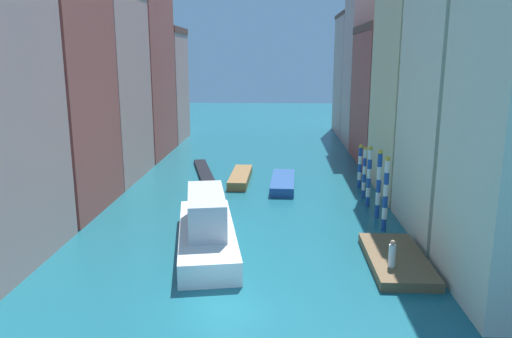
{
  "coord_description": "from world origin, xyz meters",
  "views": [
    {
      "loc": [
        2.29,
        -19.82,
        11.08
      ],
      "look_at": [
        0.3,
        22.02,
        1.5
      ],
      "focal_mm": 34.45,
      "sensor_mm": 36.0,
      "label": 1
    }
  ],
  "objects_px": {
    "vaporetto_white": "(207,227)",
    "motorboat_1": "(240,177)",
    "waterfront_dock": "(396,260)",
    "mooring_pole_3": "(364,172)",
    "mooring_pole_2": "(369,176)",
    "mooring_pole_4": "(360,166)",
    "mooring_pole_0": "(386,193)",
    "motorboat_0": "(283,182)",
    "gondola_black": "(204,171)",
    "mooring_pole_1": "(379,183)",
    "person_on_dock": "(392,254)"
  },
  "relations": [
    {
      "from": "motorboat_1",
      "to": "motorboat_0",
      "type": "bearing_deg",
      "value": -25.36
    },
    {
      "from": "person_on_dock",
      "to": "mooring_pole_0",
      "type": "bearing_deg",
      "value": 81.48
    },
    {
      "from": "person_on_dock",
      "to": "mooring_pole_1",
      "type": "xyz_separation_m",
      "value": [
        1.12,
        9.62,
        1.32
      ]
    },
    {
      "from": "motorboat_1",
      "to": "person_on_dock",
      "type": "bearing_deg",
      "value": -64.37
    },
    {
      "from": "person_on_dock",
      "to": "motorboat_1",
      "type": "bearing_deg",
      "value": 115.63
    },
    {
      "from": "waterfront_dock",
      "to": "mooring_pole_3",
      "type": "relative_size",
      "value": 1.63
    },
    {
      "from": "mooring_pole_0",
      "to": "mooring_pole_2",
      "type": "bearing_deg",
      "value": 91.21
    },
    {
      "from": "waterfront_dock",
      "to": "person_on_dock",
      "type": "relative_size",
      "value": 4.72
    },
    {
      "from": "waterfront_dock",
      "to": "mooring_pole_0",
      "type": "distance_m",
      "value": 5.9
    },
    {
      "from": "waterfront_dock",
      "to": "motorboat_1",
      "type": "xyz_separation_m",
      "value": [
        -9.98,
        17.96,
        0.12
      ]
    },
    {
      "from": "gondola_black",
      "to": "motorboat_0",
      "type": "bearing_deg",
      "value": -33.05
    },
    {
      "from": "mooring_pole_3",
      "to": "gondola_black",
      "type": "relative_size",
      "value": 0.44
    },
    {
      "from": "person_on_dock",
      "to": "mooring_pole_4",
      "type": "relative_size",
      "value": 0.38
    },
    {
      "from": "mooring_pole_0",
      "to": "motorboat_1",
      "type": "height_order",
      "value": "mooring_pole_0"
    },
    {
      "from": "mooring_pole_4",
      "to": "vaporetto_white",
      "type": "relative_size",
      "value": 0.34
    },
    {
      "from": "mooring_pole_4",
      "to": "gondola_black",
      "type": "bearing_deg",
      "value": 160.65
    },
    {
      "from": "mooring_pole_1",
      "to": "vaporetto_white",
      "type": "height_order",
      "value": "mooring_pole_1"
    },
    {
      "from": "mooring_pole_1",
      "to": "mooring_pole_4",
      "type": "relative_size",
      "value": 1.28
    },
    {
      "from": "person_on_dock",
      "to": "motorboat_1",
      "type": "distance_m",
      "value": 21.62
    },
    {
      "from": "waterfront_dock",
      "to": "vaporetto_white",
      "type": "height_order",
      "value": "vaporetto_white"
    },
    {
      "from": "mooring_pole_1",
      "to": "motorboat_0",
      "type": "distance_m",
      "value": 10.61
    },
    {
      "from": "gondola_black",
      "to": "motorboat_0",
      "type": "xyz_separation_m",
      "value": [
        7.74,
        -5.04,
        0.21
      ]
    },
    {
      "from": "mooring_pole_0",
      "to": "person_on_dock",
      "type": "bearing_deg",
      "value": -98.52
    },
    {
      "from": "mooring_pole_2",
      "to": "mooring_pole_3",
      "type": "distance_m",
      "value": 2.14
    },
    {
      "from": "mooring_pole_0",
      "to": "mooring_pole_3",
      "type": "distance_m",
      "value": 7.51
    },
    {
      "from": "mooring_pole_0",
      "to": "motorboat_1",
      "type": "bearing_deg",
      "value": 129.65
    },
    {
      "from": "vaporetto_white",
      "to": "motorboat_1",
      "type": "height_order",
      "value": "vaporetto_white"
    },
    {
      "from": "mooring_pole_4",
      "to": "motorboat_0",
      "type": "bearing_deg",
      "value": -179.99
    },
    {
      "from": "mooring_pole_4",
      "to": "motorboat_1",
      "type": "distance_m",
      "value": 10.73
    },
    {
      "from": "person_on_dock",
      "to": "mooring_pole_4",
      "type": "distance_m",
      "value": 17.71
    },
    {
      "from": "mooring_pole_3",
      "to": "mooring_pole_1",
      "type": "bearing_deg",
      "value": -87.86
    },
    {
      "from": "mooring_pole_2",
      "to": "motorboat_0",
      "type": "distance_m",
      "value": 8.58
    },
    {
      "from": "person_on_dock",
      "to": "gondola_black",
      "type": "relative_size",
      "value": 0.15
    },
    {
      "from": "waterfront_dock",
      "to": "motorboat_0",
      "type": "height_order",
      "value": "motorboat_0"
    },
    {
      "from": "mooring_pole_3",
      "to": "gondola_black",
      "type": "height_order",
      "value": "mooring_pole_3"
    },
    {
      "from": "mooring_pole_2",
      "to": "mooring_pole_3",
      "type": "height_order",
      "value": "mooring_pole_2"
    },
    {
      "from": "waterfront_dock",
      "to": "mooring_pole_4",
      "type": "distance_m",
      "value": 16.23
    },
    {
      "from": "mooring_pole_2",
      "to": "motorboat_1",
      "type": "relative_size",
      "value": 0.64
    },
    {
      "from": "waterfront_dock",
      "to": "gondola_black",
      "type": "bearing_deg",
      "value": 123.23
    },
    {
      "from": "mooring_pole_2",
      "to": "vaporetto_white",
      "type": "distance_m",
      "value": 14.18
    },
    {
      "from": "motorboat_0",
      "to": "mooring_pole_4",
      "type": "bearing_deg",
      "value": 0.01
    },
    {
      "from": "motorboat_1",
      "to": "mooring_pole_1",
      "type": "bearing_deg",
      "value": -43.3
    },
    {
      "from": "gondola_black",
      "to": "motorboat_1",
      "type": "xyz_separation_m",
      "value": [
        3.89,
        -3.21,
        0.2
      ]
    },
    {
      "from": "waterfront_dock",
      "to": "mooring_pole_1",
      "type": "xyz_separation_m",
      "value": [
        0.49,
        8.1,
        2.24
      ]
    },
    {
      "from": "motorboat_0",
      "to": "motorboat_1",
      "type": "height_order",
      "value": "motorboat_0"
    },
    {
      "from": "person_on_dock",
      "to": "motorboat_1",
      "type": "xyz_separation_m",
      "value": [
        -9.35,
        19.48,
        -0.8
      ]
    },
    {
      "from": "waterfront_dock",
      "to": "person_on_dock",
      "type": "height_order",
      "value": "person_on_dock"
    },
    {
      "from": "waterfront_dock",
      "to": "mooring_pole_4",
      "type": "bearing_deg",
      "value": 88.3
    },
    {
      "from": "person_on_dock",
      "to": "gondola_black",
      "type": "height_order",
      "value": "person_on_dock"
    },
    {
      "from": "mooring_pole_0",
      "to": "mooring_pole_4",
      "type": "bearing_deg",
      "value": 89.63
    }
  ]
}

